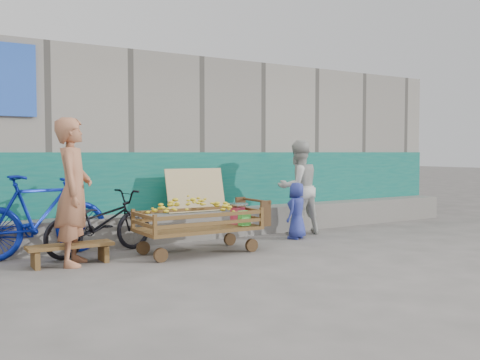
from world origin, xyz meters
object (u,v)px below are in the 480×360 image
woman (298,188)px  bicycle_blue (40,216)px  vendor_man (74,192)px  bicycle_dark (100,223)px  banana_cart (196,216)px  child (297,211)px  bench (70,249)px

woman → bicycle_blue: size_ratio=0.87×
woman → vendor_man: bearing=9.6°
bicycle_dark → woman: bearing=-105.9°
vendor_man → bicycle_blue: 0.86m
bicycle_blue → banana_cart: bearing=-119.9°
child → bicycle_blue: (-3.86, 0.58, 0.10)m
child → vendor_man: bearing=-23.6°
vendor_man → bicycle_blue: size_ratio=0.99×
bench → woman: 4.01m
bench → bicycle_dark: size_ratio=0.63×
banana_cart → bench: 1.71m
child → bicycle_blue: bicycle_blue is taller
banana_cart → child: child is taller
bench → bicycle_blue: bicycle_blue is taller
vendor_man → bicycle_dark: vendor_man is taller
vendor_man → child: (3.59, 0.15, -0.46)m
banana_cart → bicycle_blue: bearing=155.8°
banana_cart → bench: size_ratio=1.74×
banana_cart → vendor_man: (-1.63, 0.12, 0.39)m
bench → vendor_man: 0.73m
bench → woman: (3.94, 0.47, 0.61)m
bench → woman: size_ratio=0.65×
bicycle_blue → child: bearing=-104.2°
bicycle_dark → bicycle_blue: 0.78m
banana_cart → bicycle_dark: bearing=150.3°
bicycle_blue → vendor_man: bearing=-165.9°
child → bicycle_blue: bearing=-34.6°
bench → woman: woman is taller
bench → bicycle_dark: (0.53, 0.50, 0.24)m
vendor_man → child: 3.63m
bench → child: (3.64, 0.12, 0.27)m
banana_cart → bench: banana_cart is taller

